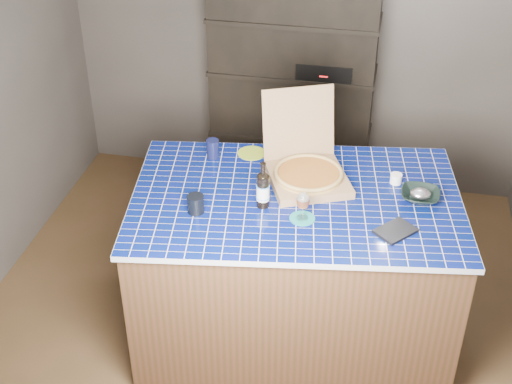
% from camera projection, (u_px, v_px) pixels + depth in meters
% --- Properties ---
extents(room, '(3.50, 3.50, 3.50)m').
position_uv_depth(room, '(250.00, 148.00, 3.91)').
color(room, brown).
rests_on(room, ground).
extents(shelving_unit, '(1.20, 0.41, 1.80)m').
position_uv_depth(shelving_unit, '(293.00, 88.00, 5.35)').
color(shelving_unit, black).
rests_on(shelving_unit, floor).
extents(kitchen_island, '(1.98, 1.41, 1.00)m').
position_uv_depth(kitchen_island, '(294.00, 266.00, 4.23)').
color(kitchen_island, '#4C2D1E').
rests_on(kitchen_island, floor).
extents(pizza_box, '(0.59, 0.64, 0.46)m').
position_uv_depth(pizza_box, '(307.00, 171.00, 4.06)').
color(pizza_box, '#966F4D').
rests_on(pizza_box, kitchen_island).
extents(mead_bottle, '(0.07, 0.07, 0.27)m').
position_uv_depth(mead_bottle, '(263.00, 189.00, 3.82)').
color(mead_bottle, black).
rests_on(mead_bottle, kitchen_island).
extents(teal_trivet, '(0.14, 0.14, 0.01)m').
position_uv_depth(teal_trivet, '(302.00, 218.00, 3.78)').
color(teal_trivet, '#177774').
rests_on(teal_trivet, kitchen_island).
extents(wine_glass, '(0.07, 0.07, 0.16)m').
position_uv_depth(wine_glass, '(303.00, 201.00, 3.72)').
color(wine_glass, white).
rests_on(wine_glass, teal_trivet).
extents(tumbler, '(0.09, 0.09, 0.10)m').
position_uv_depth(tumbler, '(196.00, 204.00, 3.81)').
color(tumbler, black).
rests_on(tumbler, kitchen_island).
extents(dvd_case, '(0.24, 0.25, 0.02)m').
position_uv_depth(dvd_case, '(395.00, 231.00, 3.68)').
color(dvd_case, black).
rests_on(dvd_case, kitchen_island).
extents(bowl, '(0.22, 0.22, 0.05)m').
position_uv_depth(bowl, '(420.00, 196.00, 3.92)').
color(bowl, black).
rests_on(bowl, kitchen_island).
extents(foil_contents, '(0.11, 0.10, 0.05)m').
position_uv_depth(foil_contents, '(420.00, 194.00, 3.91)').
color(foil_contents, silver).
rests_on(foil_contents, bowl).
extents(white_jar, '(0.07, 0.07, 0.06)m').
position_uv_depth(white_jar, '(396.00, 179.00, 4.06)').
color(white_jar, white).
rests_on(white_jar, kitchen_island).
extents(navy_cup, '(0.08, 0.08, 0.12)m').
position_uv_depth(navy_cup, '(213.00, 149.00, 4.28)').
color(navy_cup, black).
rests_on(navy_cup, kitchen_island).
extents(green_trivet, '(0.17, 0.17, 0.01)m').
position_uv_depth(green_trivet, '(252.00, 153.00, 4.35)').
color(green_trivet, '#93AE25').
rests_on(green_trivet, kitchen_island).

